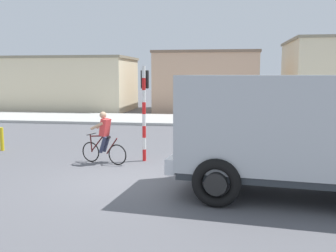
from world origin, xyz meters
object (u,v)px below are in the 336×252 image
at_px(traffic_light_pole, 144,100).
at_px(pedestrian_near_kerb, 212,118).
at_px(car_red_near, 318,119).
at_px(cyclist, 104,138).
at_px(truck_foreground, 291,128).
at_px(bollard_far, 2,139).

bearing_deg(traffic_light_pole, pedestrian_near_kerb, 69.44).
height_order(traffic_light_pole, car_red_near, traffic_light_pole).
bearing_deg(cyclist, pedestrian_near_kerb, 61.92).
distance_m(truck_foreground, traffic_light_pole, 5.33).
bearing_deg(bollard_far, car_red_near, 22.36).
distance_m(pedestrian_near_kerb, bollard_far, 9.21).
xyz_separation_m(truck_foreground, car_red_near, (2.80, 9.32, -0.85)).
relative_size(car_red_near, pedestrian_near_kerb, 2.59).
bearing_deg(truck_foreground, traffic_light_pole, 142.69).
relative_size(traffic_light_pole, pedestrian_near_kerb, 1.98).
distance_m(truck_foreground, pedestrian_near_kerb, 9.09).
distance_m(car_red_near, pedestrian_near_kerb, 4.97).
distance_m(cyclist, bollard_far, 4.81).
bearing_deg(car_red_near, bollard_far, -157.64).
bearing_deg(bollard_far, traffic_light_pole, -8.14).
relative_size(traffic_light_pole, car_red_near, 0.76).
relative_size(cyclist, traffic_light_pole, 0.54).
distance_m(truck_foreground, car_red_near, 9.77).
relative_size(cyclist, pedestrian_near_kerb, 1.06).
bearing_deg(truck_foreground, cyclist, 154.78).
xyz_separation_m(cyclist, car_red_near, (8.26, 6.75, -0.05)).
xyz_separation_m(traffic_light_pole, car_red_near, (7.03, 6.10, -1.25)).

